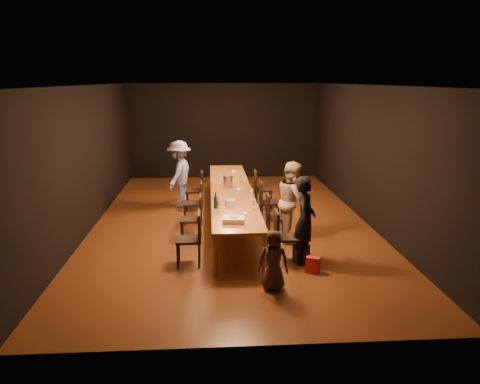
{
  "coord_description": "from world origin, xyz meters",
  "views": [
    {
      "loc": [
        -0.48,
        -10.0,
        3.12
      ],
      "look_at": [
        0.11,
        -1.26,
        1.0
      ],
      "focal_mm": 35.0,
      "sensor_mm": 36.0,
      "label": 1
    }
  ],
  "objects": [
    {
      "name": "chair_right_0",
      "position": [
        0.85,
        -2.4,
        0.47
      ],
      "size": [
        0.42,
        0.42,
        0.93
      ],
      "primitive_type": null,
      "rotation": [
        0.0,
        0.0,
        -1.57
      ],
      "color": "black",
      "rests_on": "ground"
    },
    {
      "name": "room_shell",
      "position": [
        0.0,
        0.0,
        2.08
      ],
      "size": [
        6.04,
        10.04,
        3.02
      ],
      "color": "black",
      "rests_on": "ground"
    },
    {
      "name": "chair_right_1",
      "position": [
        0.85,
        -1.2,
        0.47
      ],
      "size": [
        0.42,
        0.42,
        0.93
      ],
      "primitive_type": null,
      "rotation": [
        0.0,
        0.0,
        -1.57
      ],
      "color": "black",
      "rests_on": "ground"
    },
    {
      "name": "plate_stack",
      "position": [
        -0.08,
        -1.33,
        0.81
      ],
      "size": [
        0.28,
        0.28,
        0.12
      ],
      "primitive_type": "cylinder",
      "rotation": [
        0.0,
        0.0,
        0.43
      ],
      "color": "silver",
      "rests_on": "table"
    },
    {
      "name": "tealight_mid",
      "position": [
        0.15,
        -0.11,
        0.77
      ],
      "size": [
        0.05,
        0.05,
        0.03
      ],
      "primitive_type": "cylinder",
      "color": "#B2B7B2",
      "rests_on": "table"
    },
    {
      "name": "birthday_cake",
      "position": [
        -0.08,
        -2.4,
        0.79
      ],
      "size": [
        0.39,
        0.32,
        0.09
      ],
      "rotation": [
        0.0,
        0.0,
        -0.08
      ],
      "color": "white",
      "rests_on": "table"
    },
    {
      "name": "chair_right_3",
      "position": [
        0.85,
        1.2,
        0.47
      ],
      "size": [
        0.42,
        0.42,
        0.93
      ],
      "primitive_type": null,
      "rotation": [
        0.0,
        0.0,
        -1.57
      ],
      "color": "black",
      "rests_on": "ground"
    },
    {
      "name": "chair_left_0",
      "position": [
        -0.85,
        -2.4,
        0.47
      ],
      "size": [
        0.42,
        0.42,
        0.93
      ],
      "primitive_type": null,
      "rotation": [
        0.0,
        0.0,
        1.57
      ],
      "color": "black",
      "rests_on": "ground"
    },
    {
      "name": "chair_right_2",
      "position": [
        0.85,
        0.0,
        0.47
      ],
      "size": [
        0.42,
        0.42,
        0.93
      ],
      "primitive_type": null,
      "rotation": [
        0.0,
        0.0,
        -1.57
      ],
      "color": "black",
      "rests_on": "ground"
    },
    {
      "name": "chair_left_1",
      "position": [
        -0.85,
        -1.2,
        0.47
      ],
      "size": [
        0.42,
        0.42,
        0.93
      ],
      "primitive_type": null,
      "rotation": [
        0.0,
        0.0,
        1.57
      ],
      "color": "black",
      "rests_on": "ground"
    },
    {
      "name": "woman_tan",
      "position": [
        1.15,
        -1.23,
        0.79
      ],
      "size": [
        0.62,
        0.78,
        1.58
      ],
      "primitive_type": "imported",
      "rotation": [
        0.0,
        0.0,
        1.55
      ],
      "color": "#BFA78F",
      "rests_on": "ground"
    },
    {
      "name": "wineglass_1",
      "position": [
        0.31,
        -1.68,
        0.85
      ],
      "size": [
        0.06,
        0.06,
        0.21
      ],
      "primitive_type": null,
      "color": "beige",
      "rests_on": "table"
    },
    {
      "name": "gift_bag_blue",
      "position": [
        1.11,
        -2.4,
        0.16
      ],
      "size": [
        0.29,
        0.24,
        0.32
      ],
      "primitive_type": "cube",
      "rotation": [
        0.0,
        0.0,
        0.27
      ],
      "color": "#2636A5",
      "rests_on": "ground"
    },
    {
      "name": "child",
      "position": [
        0.47,
        -3.47,
        0.47
      ],
      "size": [
        0.51,
        0.39,
        0.94
      ],
      "primitive_type": "imported",
      "rotation": [
        0.0,
        0.0,
        -0.23
      ],
      "color": "#3B2C21",
      "rests_on": "ground"
    },
    {
      "name": "tealight_far",
      "position": [
        0.15,
        1.97,
        0.77
      ],
      "size": [
        0.05,
        0.05,
        0.03
      ],
      "primitive_type": "cylinder",
      "color": "#B2B7B2",
      "rests_on": "table"
    },
    {
      "name": "gift_bag_red",
      "position": [
        1.21,
        -2.87,
        0.13
      ],
      "size": [
        0.26,
        0.2,
        0.27
      ],
      "primitive_type": "cube",
      "rotation": [
        0.0,
        0.0,
        -0.39
      ],
      "color": "red",
      "rests_on": "ground"
    },
    {
      "name": "ice_bucket",
      "position": [
        -0.06,
        0.37,
        0.87
      ],
      "size": [
        0.23,
        0.23,
        0.24
      ],
      "primitive_type": "cylinder",
      "rotation": [
        0.0,
        0.0,
        -0.08
      ],
      "color": "silver",
      "rests_on": "table"
    },
    {
      "name": "wineglass_3",
      "position": [
        0.38,
        -0.85,
        0.85
      ],
      "size": [
        0.06,
        0.06,
        0.21
      ],
      "primitive_type": null,
      "color": "beige",
      "rests_on": "table"
    },
    {
      "name": "champagne_bottle",
      "position": [
        -0.36,
        -1.5,
        0.91
      ],
      "size": [
        0.09,
        0.09,
        0.32
      ],
      "primitive_type": null,
      "rotation": [
        0.0,
        0.0,
        -0.28
      ],
      "color": "black",
      "rests_on": "table"
    },
    {
      "name": "table",
      "position": [
        0.0,
        0.0,
        0.7
      ],
      "size": [
        0.9,
        6.0,
        0.75
      ],
      "color": "#915F2A",
      "rests_on": "ground"
    },
    {
      "name": "wineglass_5",
      "position": [
        0.25,
        0.84,
        0.85
      ],
      "size": [
        0.06,
        0.06,
        0.21
      ],
      "primitive_type": null,
      "color": "silver",
      "rests_on": "table"
    },
    {
      "name": "tealight_near",
      "position": [
        0.15,
        -1.97,
        0.77
      ],
      "size": [
        0.05,
        0.05,
        0.03
      ],
      "primitive_type": "cylinder",
      "color": "#B2B7B2",
      "rests_on": "table"
    },
    {
      "name": "wineglass_2",
      "position": [
        -0.28,
        -1.3,
        0.85
      ],
      "size": [
        0.06,
        0.06,
        0.21
      ],
      "primitive_type": null,
      "color": "silver",
      "rests_on": "table"
    },
    {
      "name": "woman_birthday",
      "position": [
        1.15,
        -2.41,
        0.76
      ],
      "size": [
        0.49,
        0.63,
        1.53
      ],
      "primitive_type": "imported",
      "rotation": [
        0.0,
        0.0,
        1.32
      ],
      "color": "black",
      "rests_on": "ground"
    },
    {
      "name": "chair_left_3",
      "position": [
        -0.85,
        1.2,
        0.47
      ],
      "size": [
        0.42,
        0.42,
        0.93
      ],
      "primitive_type": null,
      "rotation": [
        0.0,
        0.0,
        1.57
      ],
      "color": "black",
      "rests_on": "ground"
    },
    {
      "name": "ground",
      "position": [
        0.0,
        0.0,
        0.0
      ],
      "size": [
        10.0,
        10.0,
        0.0
      ],
      "primitive_type": "plane",
      "color": "#492112",
      "rests_on": "ground"
    },
    {
      "name": "wineglass_0",
      "position": [
        -0.3,
        -1.69,
        0.85
      ],
      "size": [
        0.06,
        0.06,
        0.21
      ],
      "primitive_type": null,
      "color": "beige",
      "rests_on": "table"
    },
    {
      "name": "man_blue",
      "position": [
        -1.22,
        1.5,
        0.82
      ],
      "size": [
        0.91,
        1.2,
        1.65
      ],
      "primitive_type": "imported",
      "rotation": [
        0.0,
        0.0,
        -1.88
      ],
      "color": "#7E91C3",
      "rests_on": "ground"
    },
    {
      "name": "chair_left_2",
      "position": [
        -0.85,
        0.0,
        0.47
      ],
      "size": [
        0.42,
        0.42,
        0.93
      ],
      "primitive_type": null,
      "rotation": [
        0.0,
        0.0,
        1.57
      ],
      "color": "black",
      "rests_on": "ground"
    },
    {
      "name": "wineglass_4",
      "position": [
        -0.24,
        0.6,
        0.85
      ],
      "size": [
        0.06,
        0.06,
        0.21
      ],
      "primitive_type": null,
      "color": "silver",
      "rests_on": "table"
    }
  ]
}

